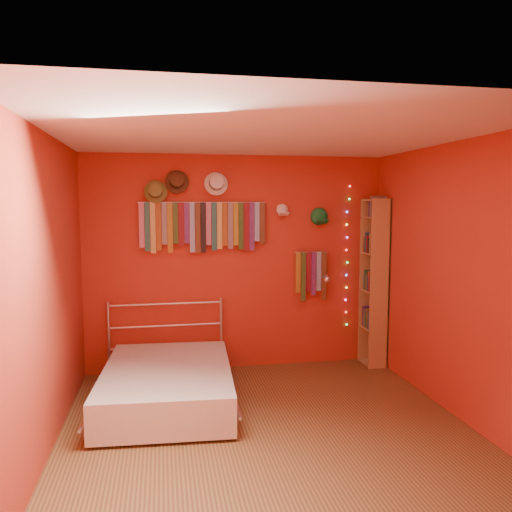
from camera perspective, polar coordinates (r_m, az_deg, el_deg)
ground at (r=4.52m, az=1.42°, el=-19.40°), size 3.50×3.50×0.00m
back_wall at (r=5.85m, az=-2.16°, el=-0.79°), size 3.50×0.02×2.50m
right_wall at (r=4.82m, az=22.26°, el=-2.67°), size 0.02×3.50×2.50m
left_wall at (r=4.15m, az=-22.96°, el=-4.04°), size 0.02×3.50×2.50m
ceiling at (r=4.13m, az=1.51°, el=13.81°), size 3.50×3.50×0.02m
tie_rack at (r=5.70m, az=-6.08°, el=3.60°), size 1.45×0.03×0.58m
small_tie_rack at (r=6.00m, az=6.34°, el=-1.93°), size 0.40×0.03×0.60m
fedora_olive at (r=5.65m, az=-11.40°, el=7.30°), size 0.26×0.14×0.25m
fedora_brown at (r=5.66m, az=-9.03°, el=8.45°), size 0.26×0.14×0.26m
fedora_white at (r=5.69m, az=-4.55°, el=8.32°), size 0.27×0.15×0.26m
cap_white at (r=5.86m, az=3.01°, el=5.30°), size 0.16×0.20×0.16m
cap_green at (r=5.98m, az=7.23°, el=4.49°), size 0.19×0.24×0.19m
fairy_lights at (r=6.15m, az=10.37°, el=-0.03°), size 0.06×0.02×1.71m
reading_lamp at (r=5.87m, az=7.99°, el=-2.62°), size 0.08×0.33×0.10m
bookshelf at (r=6.14m, az=13.67°, el=-2.82°), size 0.25×0.34×2.00m
bed at (r=5.05m, az=-10.09°, el=-14.22°), size 1.40×1.82×0.86m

